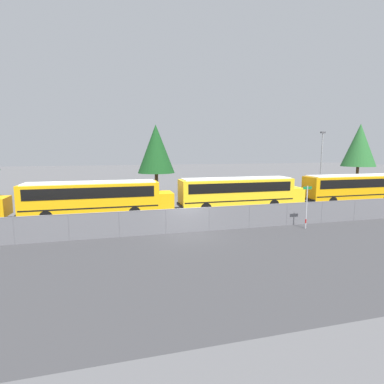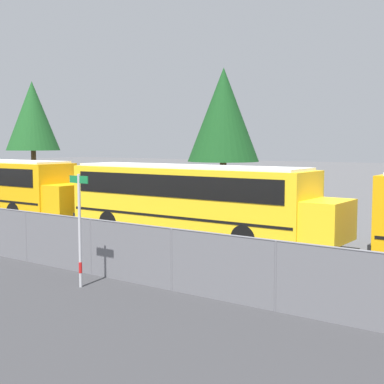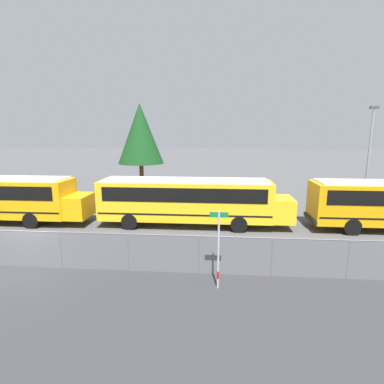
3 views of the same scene
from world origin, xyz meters
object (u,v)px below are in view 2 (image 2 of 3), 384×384
at_px(tree_0, 33,116).
at_px(tree_1, 223,115).
at_px(school_bus_2, 192,195).
at_px(street_sign, 80,228).

height_order(tree_0, tree_1, tree_0).
bearing_deg(school_bus_2, tree_0, 154.20).
distance_m(street_sign, tree_1, 21.96).
xyz_separation_m(school_bus_2, street_sign, (1.84, -7.82, -0.17)).
distance_m(school_bus_2, tree_1, 14.24).
bearing_deg(tree_1, street_sign, -68.18).
bearing_deg(tree_0, street_sign, -36.03).
bearing_deg(tree_1, school_bus_2, -63.13).
xyz_separation_m(school_bus_2, tree_1, (-6.18, 12.20, 3.98)).
relative_size(school_bus_2, tree_1, 1.39).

